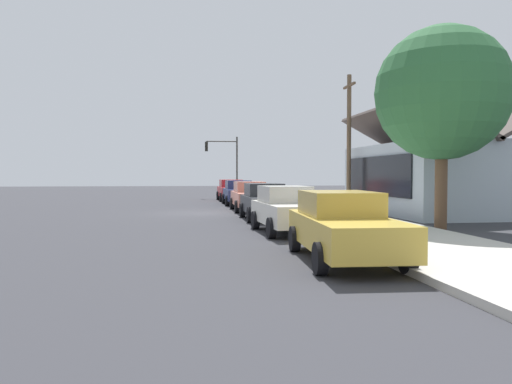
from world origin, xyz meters
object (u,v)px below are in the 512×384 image
at_px(car_navy, 239,192).
at_px(traffic_light_main, 225,157).
at_px(car_coral, 250,196).
at_px(car_mustard, 343,225).
at_px(car_charcoal, 265,201).
at_px(utility_pole_wooden, 349,140).
at_px(car_ivory, 287,209).
at_px(car_cherry, 231,190).
at_px(fire_hydrant_red, 261,197).
at_px(shade_tree, 442,94).

xyz_separation_m(car_navy, traffic_light_main, (-9.86, -0.15, 2.68)).
bearing_deg(car_coral, car_mustard, 0.72).
height_order(car_charcoal, traffic_light_main, traffic_light_main).
bearing_deg(car_coral, utility_pole_wooden, 87.46).
height_order(car_navy, car_mustard, same).
bearing_deg(car_ivory, utility_pole_wooden, 148.27).
bearing_deg(car_charcoal, car_cherry, 179.82).
bearing_deg(car_ivory, fire_hydrant_red, 171.81).
bearing_deg(car_navy, fire_hydrant_red, 103.00).
relative_size(car_cherry, car_ivory, 1.05).
relative_size(car_navy, car_coral, 0.91).
bearing_deg(car_navy, shade_tree, 19.62).
bearing_deg(car_cherry, traffic_light_main, -179.14).
bearing_deg(car_mustard, car_coral, -176.68).
relative_size(car_navy, car_mustard, 0.88).
bearing_deg(shade_tree, car_mustard, -43.92).
height_order(car_navy, shade_tree, shade_tree).
bearing_deg(car_cherry, car_ivory, -1.00).
bearing_deg(car_charcoal, fire_hydrant_red, 172.15).
relative_size(car_cherry, fire_hydrant_red, 6.53).
xyz_separation_m(car_cherry, traffic_light_main, (-4.67, -0.14, 2.68)).
height_order(car_navy, car_charcoal, same).
height_order(car_ivory, car_mustard, same).
distance_m(car_navy, shade_tree, 17.23).
xyz_separation_m(car_cherry, car_charcoal, (16.16, -0.01, -0.00)).
relative_size(traffic_light_main, fire_hydrant_red, 7.32).
bearing_deg(car_mustard, fire_hydrant_red, 179.32).
relative_size(traffic_light_main, utility_pole_wooden, 0.69).
height_order(car_mustard, shade_tree, shade_tree).
bearing_deg(car_charcoal, traffic_light_main, -179.80).
xyz_separation_m(car_charcoal, car_ivory, (4.98, -0.06, -0.00)).
height_order(car_navy, fire_hydrant_red, car_navy).
bearing_deg(car_ivory, car_navy, 177.10).
height_order(car_coral, shade_tree, shade_tree).
distance_m(car_coral, car_mustard, 15.90).
bearing_deg(shade_tree, car_charcoal, -130.24).
distance_m(car_charcoal, traffic_light_main, 20.99).
bearing_deg(fire_hydrant_red, car_ivory, -5.57).
xyz_separation_m(car_navy, car_mustard, (21.52, 0.10, 0.00)).
bearing_deg(car_mustard, car_cherry, -176.75).
bearing_deg(car_coral, car_navy, -179.45).
distance_m(utility_pole_wooden, fire_hydrant_red, 8.18).
bearing_deg(car_cherry, car_charcoal, -0.85).
relative_size(car_navy, shade_tree, 0.60).
distance_m(car_navy, fire_hydrant_red, 1.58).
bearing_deg(fire_hydrant_red, utility_pole_wooden, 32.58).
distance_m(car_coral, car_ivory, 10.32).
xyz_separation_m(car_coral, car_mustard, (15.90, 0.08, 0.00)).
bearing_deg(utility_pole_wooden, car_mustard, -19.13).
height_order(utility_pole_wooden, fire_hydrant_red, utility_pole_wooden).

